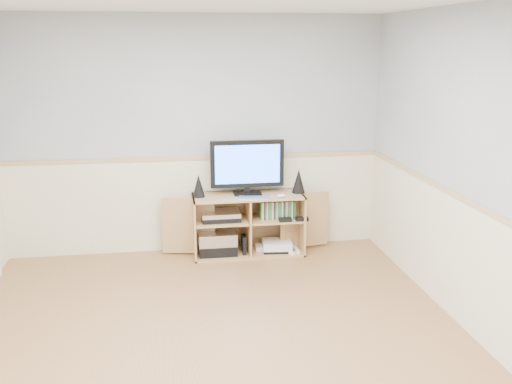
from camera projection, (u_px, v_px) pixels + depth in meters
The scene contains 11 objects.
room at pixel (203, 189), 3.97m from camera, with size 4.04×4.54×2.54m.
media_cabinet at pixel (247, 222), 6.13m from camera, with size 1.82×0.44×0.65m.
monitor at pixel (247, 165), 5.97m from camera, with size 0.77×0.18×0.58m.
speaker_left at pixel (199, 186), 5.91m from camera, with size 0.13×0.13×0.24m, color black.
speaker_right at pixel (299, 181), 6.07m from camera, with size 0.14×0.14×0.26m, color black.
keyboard at pixel (254, 198), 5.87m from camera, with size 0.32×0.13×0.01m, color white.
mouse at pixel (281, 196), 5.91m from camera, with size 0.10×0.06×0.04m, color white.
av_components at pixel (219, 236), 6.06m from camera, with size 0.50×0.30×0.47m.
game_consoles at pixel (276, 246), 6.18m from camera, with size 0.45×0.30×0.11m.
game_cases at pixel (277, 209), 6.07m from camera, with size 0.38×0.14×0.19m, color #3F8C3F.
wall_outlet at pixel (287, 193), 6.30m from camera, with size 0.12×0.03×0.12m, color white.
Camera 1 is at (-0.29, -3.74, 2.20)m, focal length 40.00 mm.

